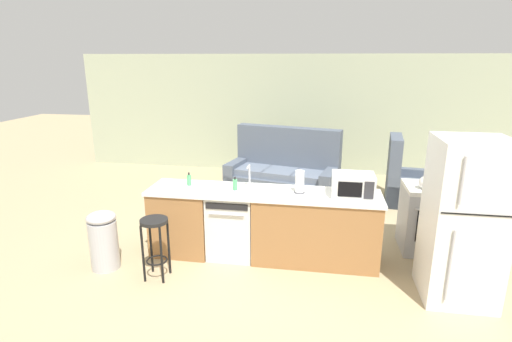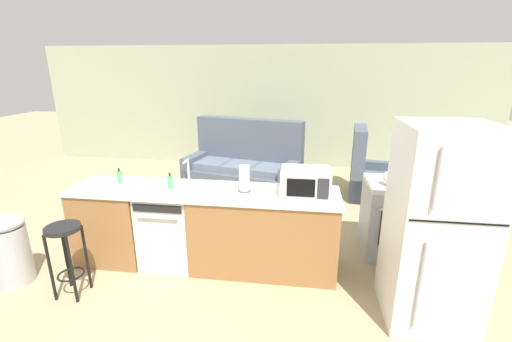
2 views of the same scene
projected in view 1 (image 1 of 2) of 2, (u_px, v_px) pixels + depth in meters
The scene contains 16 objects.
ground_plane at pixel (251, 255), 5.28m from camera, with size 24.00×24.00×0.00m, color tan.
wall_back at pixel (297, 114), 8.87m from camera, with size 10.00×0.06×2.60m.
kitchen_counter at pixel (269, 227), 5.13m from camera, with size 2.94×0.66×0.90m.
dishwasher at pixel (232, 224), 5.21m from camera, with size 0.58×0.61×0.84m.
stove_range at pixel (432, 219), 5.31m from camera, with size 0.76×0.68×0.90m.
refrigerator at pixel (464, 221), 4.15m from camera, with size 0.72×0.73×1.75m.
microwave at pixel (353, 185), 4.80m from camera, with size 0.50×0.37×0.28m.
sink_faucet at pixel (249, 177), 5.14m from camera, with size 0.07×0.18×0.30m.
paper_towel_roll at pixel (300, 182), 4.92m from camera, with size 0.14×0.14×0.28m.
soap_bottle at pixel (235, 185), 5.04m from camera, with size 0.06×0.06×0.18m.
dish_soap_bottle at pixel (189, 180), 5.23m from camera, with size 0.06×0.06×0.18m.
kettle at pixel (426, 183), 5.07m from camera, with size 0.21×0.17×0.19m.
bar_stool at pixel (155, 236), 4.61m from camera, with size 0.32×0.32×0.74m.
trash_bin at pixel (103, 240), 4.86m from camera, with size 0.35×0.35×0.74m.
couch at pixel (284, 175), 7.49m from camera, with size 2.15×1.34×1.27m.
armchair at pixel (404, 184), 7.11m from camera, with size 0.90×0.94×1.20m.
Camera 1 is at (0.84, -4.70, 2.52)m, focal length 28.00 mm.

